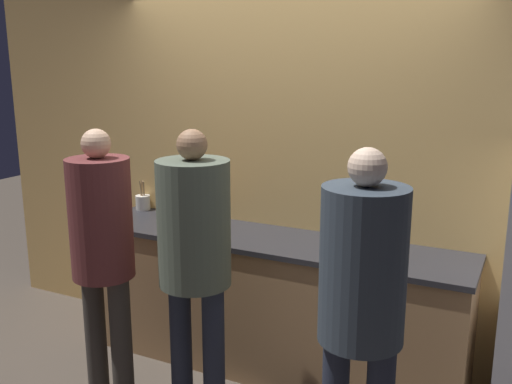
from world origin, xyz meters
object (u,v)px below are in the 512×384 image
object	(u,v)px
utensil_crock	(143,202)
person_center	(195,244)
person_right	(362,294)
fruit_bowl	(197,223)
person_left	(102,242)
bottle_clear	(393,247)
bottle_green	(337,239)
cup_red	(190,215)
potted_plant	(183,200)

from	to	relation	value
utensil_crock	person_center	bearing A→B (deg)	-40.18
person_right	fruit_bowl	distance (m)	1.62
person_left	person_center	xyz separation A→B (m)	(0.56, 0.13, 0.03)
bottle_clear	bottle_green	xyz separation A→B (m)	(-0.35, 0.01, -0.00)
bottle_green	utensil_crock	bearing A→B (deg)	171.99
cup_red	fruit_bowl	bearing A→B (deg)	-45.24
person_left	fruit_bowl	bearing A→B (deg)	73.48
person_right	utensil_crock	world-z (taller)	person_right
cup_red	bottle_clear	bearing A→B (deg)	-4.64
fruit_bowl	utensil_crock	distance (m)	0.75
fruit_bowl	cup_red	size ratio (longest dim) A/B	2.64
person_right	fruit_bowl	size ratio (longest dim) A/B	6.40
potted_plant	fruit_bowl	bearing A→B (deg)	-41.83
fruit_bowl	potted_plant	distance (m)	0.39
person_right	cup_red	bearing A→B (deg)	147.67
person_center	bottle_green	size ratio (longest dim) A/B	10.71
person_right	utensil_crock	xyz separation A→B (m)	(-2.08, 1.11, -0.06)
person_left	bottle_clear	xyz separation A→B (m)	(1.54, 0.76, -0.03)
person_center	person_right	distance (m)	1.07
bottle_clear	potted_plant	size ratio (longest dim) A/B	0.73
person_center	cup_red	world-z (taller)	person_center
person_left	cup_red	distance (m)	0.88
person_left	potted_plant	bearing A→B (deg)	94.43
potted_plant	utensil_crock	bearing A→B (deg)	174.52
person_center	utensil_crock	xyz separation A→B (m)	(-1.04, 0.88, -0.07)
utensil_crock	potted_plant	size ratio (longest dim) A/B	0.98
utensil_crock	bottle_clear	bearing A→B (deg)	-6.97
utensil_crock	bottle_green	xyz separation A→B (m)	(1.67, -0.23, 0.00)
fruit_bowl	potted_plant	bearing A→B (deg)	138.17
person_right	bottle_clear	size ratio (longest dim) A/B	9.98
person_left	potted_plant	xyz separation A→B (m)	(-0.07, 0.97, 0.03)
bottle_clear	potted_plant	world-z (taller)	potted_plant
person_left	bottle_clear	world-z (taller)	person_left
person_center	potted_plant	world-z (taller)	person_center
person_right	person_center	bearing A→B (deg)	167.29
person_center	bottle_clear	xyz separation A→B (m)	(0.98, 0.63, -0.06)
bottle_clear	potted_plant	distance (m)	1.63
cup_red	person_left	bearing A→B (deg)	-92.81
potted_plant	person_center	bearing A→B (deg)	-52.74
person_center	bottle_green	bearing A→B (deg)	45.78
person_right	cup_red	xyz separation A→B (m)	(-1.56, 0.99, -0.06)
person_left	person_right	distance (m)	1.61
bottle_green	cup_red	xyz separation A→B (m)	(-1.15, 0.11, -0.01)
person_left	cup_red	xyz separation A→B (m)	(0.04, 0.88, -0.04)
bottle_green	cup_red	world-z (taller)	bottle_green
person_center	cup_red	distance (m)	0.92
bottle_clear	bottle_green	size ratio (longest dim) A/B	1.07
bottle_green	person_center	bearing A→B (deg)	-134.22
person_right	bottle_green	world-z (taller)	person_right
person_right	potted_plant	bearing A→B (deg)	147.38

